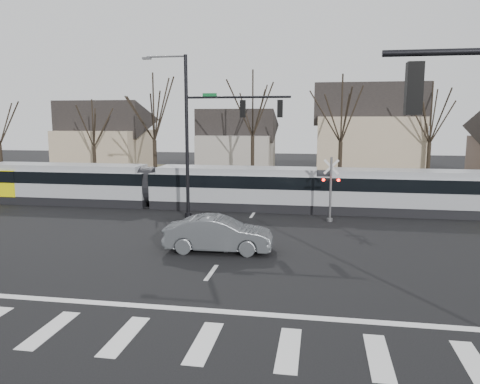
# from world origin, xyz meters

# --- Properties ---
(ground) EXTENTS (140.00, 140.00, 0.00)m
(ground) POSITION_xyz_m (0.00, 0.00, 0.00)
(ground) COLOR black
(grass_verge) EXTENTS (140.00, 28.00, 0.01)m
(grass_verge) POSITION_xyz_m (0.00, 32.00, 0.01)
(grass_verge) COLOR #38331E
(grass_verge) RESTS_ON ground
(crosswalk) EXTENTS (27.00, 2.60, 0.01)m
(crosswalk) POSITION_xyz_m (0.00, -4.00, 0.01)
(crosswalk) COLOR silver
(crosswalk) RESTS_ON ground
(stop_line) EXTENTS (28.00, 0.35, 0.01)m
(stop_line) POSITION_xyz_m (0.00, -1.80, 0.01)
(stop_line) COLOR silver
(stop_line) RESTS_ON ground
(lane_dashes) EXTENTS (0.18, 30.00, 0.01)m
(lane_dashes) POSITION_xyz_m (0.00, 16.00, 0.01)
(lane_dashes) COLOR silver
(lane_dashes) RESTS_ON ground
(rail_pair) EXTENTS (90.00, 1.52, 0.06)m
(rail_pair) POSITION_xyz_m (0.00, 15.80, 0.03)
(rail_pair) COLOR #59595E
(rail_pair) RESTS_ON ground
(tram) EXTENTS (38.69, 2.87, 2.93)m
(tram) POSITION_xyz_m (-1.60, 16.00, 1.60)
(tram) COLOR gray
(tram) RESTS_ON ground
(sedan) EXTENTS (2.30, 5.30, 1.69)m
(sedan) POSITION_xyz_m (-0.38, 5.17, 0.84)
(sedan) COLOR #4B4E52
(sedan) RESTS_ON ground
(signal_pole_far) EXTENTS (9.28, 0.44, 10.20)m
(signal_pole_far) POSITION_xyz_m (-2.41, 12.50, 5.70)
(signal_pole_far) COLOR black
(signal_pole_far) RESTS_ON ground
(rail_crossing_signal) EXTENTS (1.08, 0.36, 4.00)m
(rail_crossing_signal) POSITION_xyz_m (5.00, 12.79, 1.89)
(rail_crossing_signal) COLOR #59595B
(rail_crossing_signal) RESTS_ON ground
(tree_row) EXTENTS (59.20, 7.20, 10.00)m
(tree_row) POSITION_xyz_m (2.00, 26.00, 5.00)
(tree_row) COLOR black
(tree_row) RESTS_ON ground
(house_a) EXTENTS (9.72, 8.64, 8.60)m
(house_a) POSITION_xyz_m (-20.00, 34.00, 4.46)
(house_a) COLOR tan
(house_a) RESTS_ON ground
(house_b) EXTENTS (8.64, 7.56, 7.65)m
(house_b) POSITION_xyz_m (-5.00, 36.00, 3.97)
(house_b) COLOR gray
(house_b) RESTS_ON ground
(house_c) EXTENTS (10.80, 8.64, 10.10)m
(house_c) POSITION_xyz_m (9.00, 33.00, 5.23)
(house_c) COLOR tan
(house_c) RESTS_ON ground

